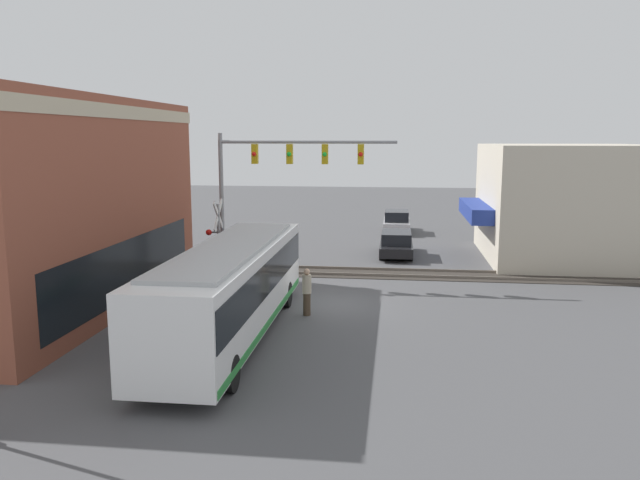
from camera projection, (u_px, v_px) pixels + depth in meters
The scene contains 10 objects.
ground_plane at pixel (330, 305), 24.94m from camera, with size 120.00×120.00×0.00m, color #4C4C4F.
brick_building at pixel (17, 205), 23.94m from camera, with size 15.01×8.95×8.08m.
shop_building at pixel (563, 202), 33.96m from camera, with size 9.61×9.48×6.23m.
city_bus at pixel (231, 287), 20.55m from camera, with size 12.41×2.59×3.14m.
traffic_signal_gantry at pixel (278, 169), 28.53m from camera, with size 0.42×8.20×6.81m.
crossing_signal at pixel (219, 232), 28.61m from camera, with size 1.41×1.18×3.81m.
rail_track_near at pixel (343, 272), 30.81m from camera, with size 2.60×60.00×0.15m.
parked_car_black at pixel (396, 244), 35.12m from camera, with size 4.81×1.82×1.41m.
parked_car_silver at pixel (397, 222), 43.82m from camera, with size 4.41×1.82×1.55m.
pedestrian_near_bus at pixel (307, 291), 23.30m from camera, with size 0.34×0.34×1.79m.
Camera 1 is at (-24.05, -2.57, 6.61)m, focal length 35.00 mm.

